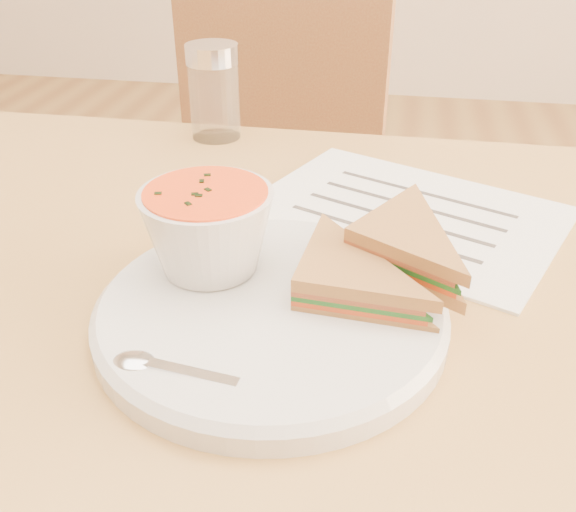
% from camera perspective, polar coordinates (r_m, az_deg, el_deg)
% --- Properties ---
extents(chair_far, '(0.47, 0.47, 0.93)m').
position_cam_1_polar(chair_far, '(1.20, -3.66, 1.75)').
color(chair_far, brown).
rests_on(chair_far, floor).
extents(plate, '(0.33, 0.33, 0.02)m').
position_cam_1_polar(plate, '(0.50, -1.53, -5.17)').
color(plate, silver).
rests_on(plate, dining_table).
extents(soup_bowl, '(0.13, 0.13, 0.07)m').
position_cam_1_polar(soup_bowl, '(0.52, -7.08, 1.92)').
color(soup_bowl, silver).
rests_on(soup_bowl, plate).
extents(sandwich_half_a, '(0.12, 0.12, 0.03)m').
position_cam_1_polar(sandwich_half_a, '(0.47, 0.24, -3.83)').
color(sandwich_half_a, '#A67F3A').
rests_on(sandwich_half_a, plate).
extents(sandwich_half_b, '(0.15, 0.15, 0.03)m').
position_cam_1_polar(sandwich_half_b, '(0.52, 4.95, 0.86)').
color(sandwich_half_b, '#A67F3A').
rests_on(sandwich_half_b, plate).
extents(spoon, '(0.15, 0.05, 0.01)m').
position_cam_1_polar(spoon, '(0.43, -8.21, -10.41)').
color(spoon, silver).
rests_on(spoon, plate).
extents(paper_menu, '(0.37, 0.32, 0.00)m').
position_cam_1_polar(paper_menu, '(0.67, 10.27, 3.77)').
color(paper_menu, white).
rests_on(paper_menu, dining_table).
extents(condiment_shaker, '(0.08, 0.08, 0.12)m').
position_cam_1_polar(condiment_shaker, '(0.85, -6.59, 14.28)').
color(condiment_shaker, silver).
rests_on(condiment_shaker, dining_table).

